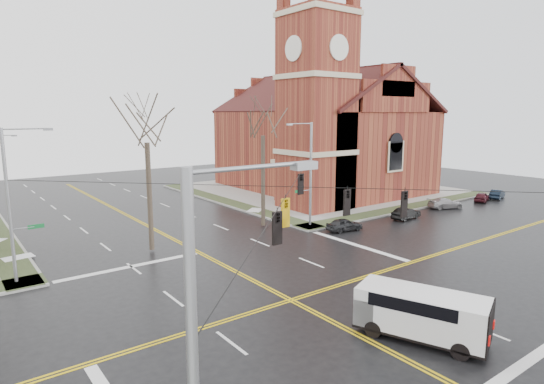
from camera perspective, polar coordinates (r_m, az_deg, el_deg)
ground at (r=25.16m, az=2.39°, el=-13.41°), size 120.00×120.00×0.00m
sidewalks at (r=25.12m, az=2.39°, el=-13.25°), size 80.00×80.00×0.17m
road_markings at (r=25.15m, az=2.39°, el=-13.40°), size 100.00×100.00×0.01m
church at (r=58.08m, az=6.06°, el=8.38°), size 24.28×27.48×27.50m
signal_pole_ne at (r=39.51m, az=4.69°, el=2.62°), size 2.75×0.22×9.00m
signal_pole_nw at (r=29.99m, az=-29.85°, el=-1.02°), size 2.75×0.22×9.00m
span_wires at (r=23.40m, az=2.50°, el=0.66°), size 23.02×23.02×0.03m
traffic_signals at (r=23.03m, az=3.54°, el=-1.39°), size 8.21×8.26×1.30m
cargo_van at (r=21.88m, az=17.63°, el=-13.98°), size 4.13×6.04×2.15m
parked_car_a at (r=39.26m, az=9.08°, el=-4.06°), size 3.39×1.78×1.10m
parked_car_b at (r=44.81m, az=16.47°, el=-2.60°), size 3.43×1.44×1.10m
parked_car_c at (r=51.14m, az=20.93°, el=-1.34°), size 4.04×2.81×1.08m
parked_car_d at (r=56.65m, az=24.83°, el=-0.56°), size 3.43×2.30×1.09m
parked_car_e at (r=59.36m, az=26.41°, el=-0.24°), size 3.47×2.01×1.08m
tree_nw_near at (r=33.01m, az=-15.46°, el=6.89°), size 4.00×4.00×11.62m
tree_ne at (r=39.08m, az=-1.15°, el=7.86°), size 4.00×4.00×11.82m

